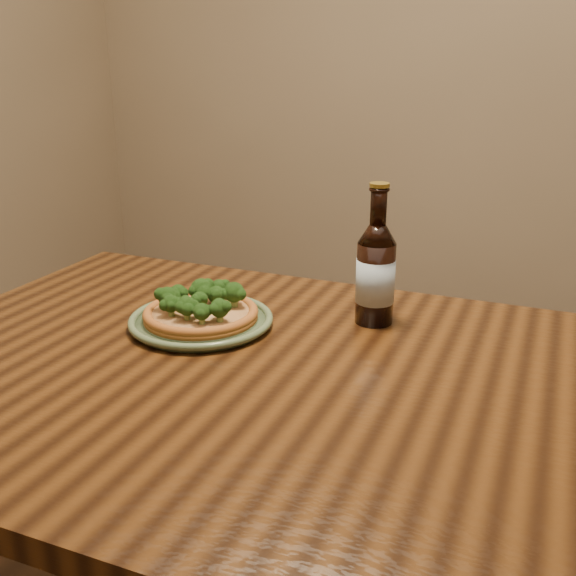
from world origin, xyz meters
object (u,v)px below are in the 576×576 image
at_px(plate, 201,320).
at_px(pizza, 201,310).
at_px(table, 353,440).
at_px(beer_bottle, 376,273).

height_order(plate, pizza, pizza).
xyz_separation_m(table, plate, (-0.33, 0.12, 0.10)).
bearing_deg(plate, beer_bottle, 25.88).
relative_size(table, pizza, 7.61).
xyz_separation_m(plate, beer_bottle, (0.29, 0.14, 0.09)).
bearing_deg(beer_bottle, pizza, -156.83).
bearing_deg(pizza, table, -19.87).
bearing_deg(table, plate, 160.25).
bearing_deg(plate, pizza, 85.75).
bearing_deg(beer_bottle, table, -82.83).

